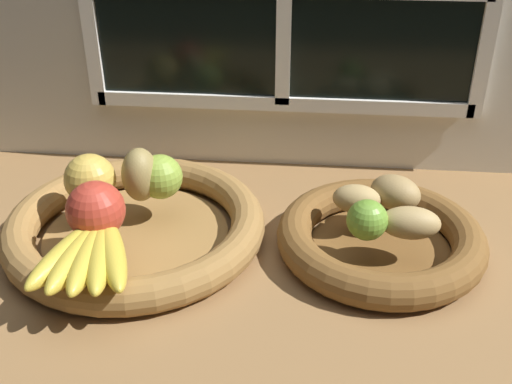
{
  "coord_description": "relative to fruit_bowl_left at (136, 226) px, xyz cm",
  "views": [
    {
      "loc": [
        4.7,
        -71.04,
        51.23
      ],
      "look_at": [
        -2.12,
        2.25,
        8.91
      ],
      "focal_mm": 43.2,
      "sensor_mm": 36.0,
      "label": 1
    }
  ],
  "objects": [
    {
      "name": "lime_near",
      "position": [
        32.7,
        -3.84,
        5.39
      ],
      "size": [
        5.5,
        5.5,
        5.5
      ],
      "primitive_type": "sphere",
      "color": "#6B9E33",
      "rests_on": "fruit_bowl_right"
    },
    {
      "name": "back_wall",
      "position": [
        19.75,
        27.52,
        25.61
      ],
      "size": [
        140.0,
        4.6,
        55.0
      ],
      "color": "silver",
      "rests_on": "ground_plane"
    },
    {
      "name": "apple_golden_left",
      "position": [
        -6.6,
        1.96,
        6.36
      ],
      "size": [
        7.45,
        7.45,
        7.45
      ],
      "primitive_type": "sphere",
      "color": "gold",
      "rests_on": "fruit_bowl_left"
    },
    {
      "name": "potato_small",
      "position": [
        38.43,
        -3.17,
        4.85
      ],
      "size": [
        8.16,
        4.8,
        4.43
      ],
      "primitive_type": "ellipsoid",
      "rotation": [
        0.0,
        0.0,
        3.11
      ],
      "color": "tan",
      "rests_on": "fruit_bowl_right"
    },
    {
      "name": "fruit_bowl_right",
      "position": [
        35.26,
        -0.0,
        0.01
      ],
      "size": [
        29.29,
        29.29,
        4.91
      ],
      "color": "brown",
      "rests_on": "ground_plane"
    },
    {
      "name": "banana_bunch_front",
      "position": [
        -1.97,
        -12.7,
        4.27
      ],
      "size": [
        13.9,
        18.04,
        3.26
      ],
      "color": "gold",
      "rests_on": "fruit_bowl_left"
    },
    {
      "name": "fruit_bowl_left",
      "position": [
        0.0,
        0.0,
        0.0
      ],
      "size": [
        37.76,
        37.76,
        4.91
      ],
      "color": "olive",
      "rests_on": "ground_plane"
    },
    {
      "name": "ground_plane",
      "position": [
        19.75,
        -2.25,
        -3.77
      ],
      "size": [
        140.0,
        90.0,
        3.0
      ],
      "primitive_type": "cube",
      "color": "olive"
    },
    {
      "name": "apple_red_front",
      "position": [
        -2.97,
        -6.54,
        6.55
      ],
      "size": [
        7.82,
        7.82,
        7.82
      ],
      "primitive_type": "sphere",
      "color": "#B73828",
      "rests_on": "fruit_bowl_left"
    },
    {
      "name": "pear_brown",
      "position": [
        0.42,
        3.38,
        6.7
      ],
      "size": [
        5.68,
        6.66,
        8.12
      ],
      "primitive_type": "ellipsoid",
      "rotation": [
        0.0,
        0.0,
        4.77
      ],
      "color": "olive",
      "rests_on": "fruit_bowl_left"
    },
    {
      "name": "potato_back",
      "position": [
        37.24,
        4.36,
        5.11
      ],
      "size": [
        9.2,
        8.63,
        4.93
      ],
      "primitive_type": "ellipsoid",
      "rotation": [
        0.0,
        0.0,
        5.71
      ],
      "color": "#A38451",
      "rests_on": "fruit_bowl_right"
    },
    {
      "name": "apple_green_back",
      "position": [
        3.1,
        4.37,
        5.95
      ],
      "size": [
        6.62,
        6.62,
        6.62
      ],
      "primitive_type": "sphere",
      "color": "#8CAD3D",
      "rests_on": "fruit_bowl_left"
    },
    {
      "name": "potato_oblong",
      "position": [
        31.7,
        2.77,
        4.69
      ],
      "size": [
        7.17,
        5.03,
        4.09
      ],
      "primitive_type": "ellipsoid",
      "rotation": [
        0.0,
        0.0,
        6.19
      ],
      "color": "tan",
      "rests_on": "fruit_bowl_right"
    }
  ]
}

